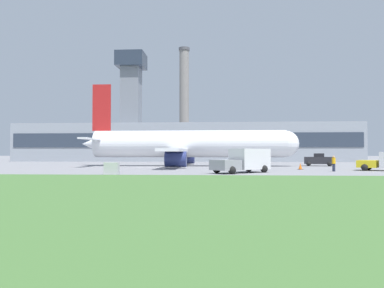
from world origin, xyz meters
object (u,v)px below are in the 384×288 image
object	(u,v)px
pushback_tug	(319,160)
ground_crew_person	(334,163)
fuel_truck	(244,161)
airplane	(186,144)

from	to	relation	value
pushback_tug	ground_crew_person	distance (m)	16.40
fuel_truck	pushback_tug	bearing A→B (deg)	58.37
airplane	pushback_tug	world-z (taller)	airplane
airplane	fuel_truck	xyz separation A→B (m)	(6.96, -17.33, -1.94)
airplane	ground_crew_person	bearing A→B (deg)	-41.63
airplane	fuel_truck	distance (m)	18.77
airplane	fuel_truck	size ratio (longest dim) A/B	5.26
pushback_tug	airplane	bearing A→B (deg)	-174.15
pushback_tug	ground_crew_person	size ratio (longest dim) A/B	2.76
airplane	ground_crew_person	size ratio (longest dim) A/B	19.33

